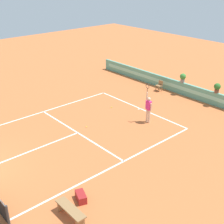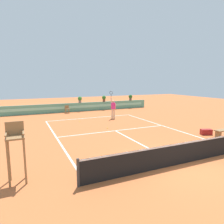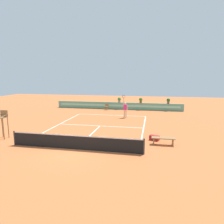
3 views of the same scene
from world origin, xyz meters
TOP-DOWN VIEW (x-y plane):
  - ground_plane at (0.00, 6.00)m, footprint 60.00×60.00m
  - court_lines at (0.00, 6.72)m, footprint 8.32×11.94m
  - net at (0.00, 0.00)m, footprint 8.92×0.10m
  - back_wall_barrier at (0.00, 16.39)m, footprint 18.00×0.21m
  - umpire_chair at (-6.26, 1.26)m, footprint 0.60×0.60m
  - ball_kid_chair at (-1.45, 15.66)m, footprint 0.44×0.44m
  - bench_courtside at (5.65, 2.04)m, footprint 1.60×0.44m
  - gear_bag at (5.05, 2.97)m, footprint 0.78×0.58m
  - tennis_player at (1.83, 10.71)m, footprint 0.62×0.25m
  - tennis_ball_near_baseline at (-0.24, 7.25)m, footprint 0.07×0.07m
  - tennis_ball_mid_court at (-1.47, 10.44)m, footprint 0.07×0.07m
  - potted_plant_right at (3.23, 16.39)m, footprint 0.48×0.48m
  - potted_plant_centre at (0.22, 16.39)m, footprint 0.48×0.48m
  - potted_plant_far_right at (6.93, 16.39)m, footprint 0.48×0.48m

SIDE VIEW (x-z plane):
  - ground_plane at x=0.00m, z-range 0.00..0.00m
  - court_lines at x=0.00m, z-range 0.00..0.01m
  - tennis_ball_near_baseline at x=-0.24m, z-range 0.00..0.07m
  - tennis_ball_mid_court at x=-1.47m, z-range 0.00..0.07m
  - gear_bag at x=5.05m, z-range 0.00..0.36m
  - bench_courtside at x=5.65m, z-range 0.12..0.63m
  - ball_kid_chair at x=-1.45m, z-range 0.05..0.90m
  - back_wall_barrier at x=0.00m, z-range 0.00..1.00m
  - net at x=0.00m, z-range 0.01..1.01m
  - tennis_player at x=1.83m, z-range -0.24..2.34m
  - umpire_chair at x=-6.26m, z-range 0.27..2.41m
  - potted_plant_right at x=3.23m, z-range 1.05..1.78m
  - potted_plant_centre at x=0.22m, z-range 1.05..1.78m
  - potted_plant_far_right at x=6.93m, z-range 1.05..1.78m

